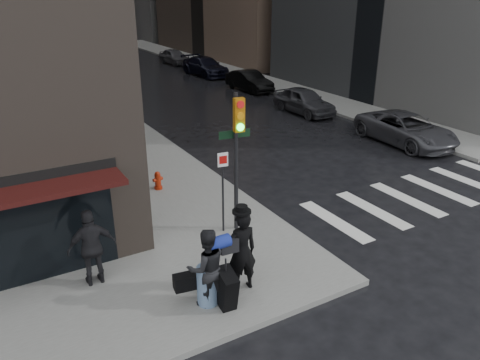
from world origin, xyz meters
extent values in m
plane|color=black|center=(0.00, 0.00, 0.00)|extent=(140.00, 140.00, 0.00)
cube|color=slate|center=(0.00, 27.00, 0.07)|extent=(4.00, 50.00, 0.15)
cube|color=slate|center=(13.50, 27.00, 0.07)|extent=(3.00, 50.00, 0.15)
cube|color=silver|center=(3.50, 1.00, 0.01)|extent=(0.50, 3.00, 0.01)
cube|color=silver|center=(5.10, 1.00, 0.01)|extent=(0.50, 3.00, 0.01)
cube|color=silver|center=(6.70, 1.00, 0.01)|extent=(0.50, 3.00, 0.01)
cube|color=silver|center=(8.30, 1.00, 0.01)|extent=(0.50, 3.00, 0.01)
cube|color=silver|center=(9.90, 1.00, 0.01)|extent=(0.50, 3.00, 0.01)
imported|color=black|center=(-0.85, -0.72, 1.15)|extent=(0.77, 0.54, 1.99)
cylinder|color=black|center=(-0.85, -0.72, 2.16)|extent=(0.43, 0.43, 0.05)
cylinder|color=black|center=(-0.85, -0.72, 2.22)|extent=(0.27, 0.27, 0.16)
cube|color=black|center=(-1.18, -0.76, 1.41)|extent=(0.44, 0.17, 0.35)
cube|color=black|center=(-1.48, -1.13, 0.62)|extent=(0.40, 0.80, 1.01)
cylinder|color=black|center=(-1.48, -1.13, 1.15)|extent=(0.04, 0.04, 0.47)
imported|color=black|center=(-1.78, -0.82, 1.07)|extent=(0.99, 0.83, 1.85)
cube|color=black|center=(-2.18, -0.57, 0.70)|extent=(0.59, 0.38, 0.34)
cylinder|color=navy|center=(-1.46, -0.74, 1.57)|extent=(0.56, 0.31, 0.30)
imported|color=black|center=(-3.74, 1.24, 1.11)|extent=(1.14, 0.51, 1.92)
cylinder|color=black|center=(0.50, 1.90, 2.16)|extent=(0.12, 0.12, 4.02)
cube|color=#BE6F0C|center=(0.47, 1.68, 3.61)|extent=(0.30, 0.22, 0.90)
cylinder|color=red|center=(0.46, 1.58, 3.92)|extent=(0.21, 0.08, 0.20)
cylinder|color=orange|center=(0.46, 1.58, 3.61)|extent=(0.21, 0.08, 0.20)
cylinder|color=#19E533|center=(0.46, 1.58, 3.31)|extent=(0.21, 0.08, 0.20)
cylinder|color=black|center=(0.10, 1.96, 1.35)|extent=(0.06, 0.06, 2.41)
cube|color=white|center=(0.10, 1.93, 2.36)|extent=(0.30, 0.06, 0.40)
cube|color=black|center=(0.50, 1.98, 3.01)|extent=(0.90, 0.15, 0.22)
cylinder|color=#9D2009|center=(-0.44, 5.77, 0.19)|extent=(0.28, 0.28, 0.09)
cylinder|color=#9D2009|center=(-0.44, 5.77, 0.42)|extent=(0.21, 0.21, 0.53)
sphere|color=#9D2009|center=(-0.44, 5.77, 0.70)|extent=(0.20, 0.20, 0.20)
cylinder|color=#9D2009|center=(-0.44, 5.77, 0.50)|extent=(0.37, 0.20, 0.12)
imported|color=#3F3F45|center=(11.36, 5.32, 0.69)|extent=(2.52, 5.07, 1.38)
imported|color=#3B3C40|center=(10.69, 12.06, 0.72)|extent=(1.76, 4.23, 1.43)
imported|color=black|center=(11.16, 18.80, 0.68)|extent=(1.62, 4.17, 1.36)
imported|color=black|center=(11.13, 25.54, 0.72)|extent=(2.46, 5.14, 1.45)
imported|color=#535358|center=(11.29, 32.29, 0.67)|extent=(1.88, 4.05, 1.34)
camera|label=1|loc=(-5.49, -8.66, 6.77)|focal=35.00mm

